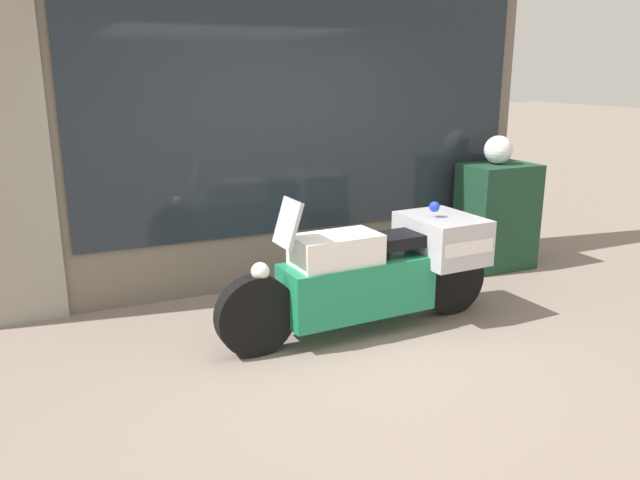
% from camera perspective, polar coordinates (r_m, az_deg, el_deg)
% --- Properties ---
extents(ground_plane, '(60.00, 60.00, 0.00)m').
position_cam_1_polar(ground_plane, '(4.78, 3.60, -10.66)').
color(ground_plane, gray).
extents(shop_building, '(5.66, 0.55, 3.32)m').
position_cam_1_polar(shop_building, '(6.02, -8.83, 11.08)').
color(shop_building, '#6B6056').
rests_on(shop_building, ground).
extents(window_display, '(4.31, 0.30, 2.01)m').
position_cam_1_polar(window_display, '(6.49, -1.87, 0.91)').
color(window_display, slate).
rests_on(window_display, ground).
extents(paramedic_motorcycle, '(2.47, 0.75, 1.17)m').
position_cam_1_polar(paramedic_motorcycle, '(5.14, 5.72, -2.50)').
color(paramedic_motorcycle, black).
rests_on(paramedic_motorcycle, ground).
extents(utility_cabinet, '(0.76, 0.55, 1.13)m').
position_cam_1_polar(utility_cabinet, '(7.00, 15.84, 2.11)').
color(utility_cabinet, '#193D28').
rests_on(utility_cabinet, ground).
extents(white_helmet, '(0.30, 0.30, 0.30)m').
position_cam_1_polar(white_helmet, '(6.89, 15.99, 7.93)').
color(white_helmet, white).
rests_on(white_helmet, utility_cabinet).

